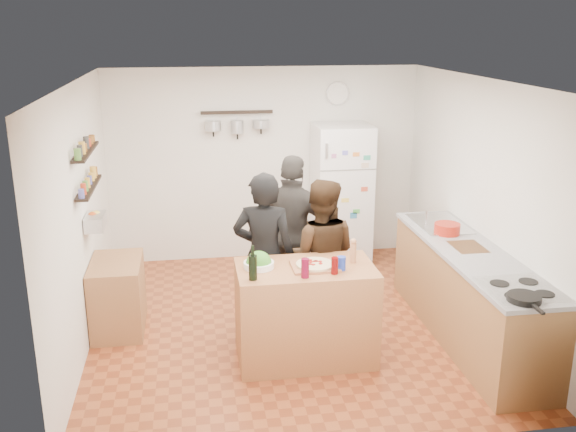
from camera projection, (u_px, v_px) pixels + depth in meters
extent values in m
plane|color=brown|center=(289.00, 324.00, 6.71)|extent=(4.20, 4.20, 0.00)
plane|color=white|center=(290.00, 81.00, 5.99)|extent=(4.20, 4.20, 0.00)
plane|color=silver|center=(264.00, 165.00, 8.34)|extent=(4.00, 0.00, 4.00)
plane|color=silver|center=(81.00, 218.00, 6.06)|extent=(0.00, 4.20, 4.20)
plane|color=silver|center=(480.00, 201.00, 6.64)|extent=(0.00, 4.20, 4.20)
cube|color=#A56A3C|center=(305.00, 313.00, 5.91)|extent=(1.25, 0.72, 0.91)
cube|color=brown|center=(315.00, 266.00, 5.77)|extent=(0.42, 0.34, 0.02)
cylinder|color=#CFB288|center=(315.00, 264.00, 5.77)|extent=(0.34, 0.34, 0.02)
cylinder|color=white|center=(259.00, 265.00, 5.76)|extent=(0.27, 0.27, 0.05)
cylinder|color=black|center=(253.00, 268.00, 5.47)|extent=(0.07, 0.07, 0.22)
cylinder|color=#57071F|center=(305.00, 268.00, 5.52)|extent=(0.07, 0.07, 0.17)
cylinder|color=#540707|center=(335.00, 266.00, 5.60)|extent=(0.06, 0.06, 0.15)
cylinder|color=#AD7048|center=(353.00, 253.00, 5.87)|extent=(0.06, 0.06, 0.18)
cylinder|color=#1B3097|center=(341.00, 263.00, 5.69)|extent=(0.08, 0.08, 0.13)
imported|color=black|center=(264.00, 256.00, 6.25)|extent=(0.70, 0.55, 1.68)
imported|color=black|center=(320.00, 256.00, 6.39)|extent=(0.90, 0.78, 1.58)
imported|color=#2B2826|center=(294.00, 235.00, 6.82)|extent=(1.09, 0.81, 1.72)
cube|color=#9E7042|center=(468.00, 295.00, 6.31)|extent=(0.63, 2.63, 0.90)
cube|color=white|center=(521.00, 290.00, 5.28)|extent=(0.60, 0.62, 0.02)
cylinder|color=black|center=(524.00, 298.00, 5.05)|extent=(0.27, 0.27, 0.05)
cube|color=silver|center=(439.00, 224.00, 6.98)|extent=(0.50, 0.80, 0.03)
cube|color=brown|center=(468.00, 248.00, 6.28)|extent=(0.30, 0.40, 0.02)
cylinder|color=#AB2113|center=(447.00, 229.00, 6.64)|extent=(0.26, 0.26, 0.11)
cube|color=white|center=(341.00, 195.00, 8.25)|extent=(0.70, 0.68, 1.80)
cylinder|color=silver|center=(337.00, 94.00, 8.20)|extent=(0.30, 0.03, 0.30)
cube|color=black|center=(89.00, 187.00, 6.18)|extent=(0.12, 1.00, 0.02)
cube|color=black|center=(86.00, 152.00, 6.08)|extent=(0.12, 1.00, 0.02)
cube|color=silver|center=(95.00, 222.00, 6.29)|extent=(0.18, 0.35, 0.14)
cube|color=#98633F|center=(118.00, 296.00, 6.51)|extent=(0.50, 0.80, 0.73)
cube|color=black|center=(237.00, 112.00, 7.99)|extent=(0.90, 0.04, 0.04)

